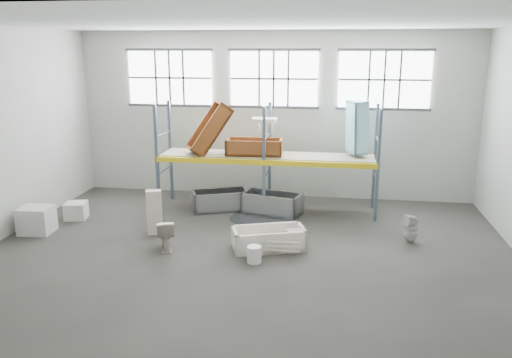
% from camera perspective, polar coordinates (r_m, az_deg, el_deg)
% --- Properties ---
extents(floor, '(12.00, 10.00, 0.10)m').
position_cam_1_polar(floor, '(11.60, -1.15, -8.79)').
color(floor, '#46423B').
rests_on(floor, ground).
extents(ceiling, '(12.00, 10.00, 0.10)m').
position_cam_1_polar(ceiling, '(10.67, -1.29, 17.26)').
color(ceiling, silver).
rests_on(ceiling, ground).
extents(wall_back, '(12.00, 0.10, 5.00)m').
position_cam_1_polar(wall_back, '(15.79, 1.99, 7.05)').
color(wall_back, '#A9A99D').
rests_on(wall_back, ground).
extents(wall_front, '(12.00, 0.10, 5.00)m').
position_cam_1_polar(wall_front, '(6.10, -9.53, -5.12)').
color(wall_front, '#A7A79C').
rests_on(wall_front, ground).
extents(window_left, '(2.60, 0.04, 1.60)m').
position_cam_1_polar(window_left, '(16.27, -9.49, 10.98)').
color(window_left, white).
rests_on(window_left, wall_back).
extents(window_mid, '(2.60, 0.04, 1.60)m').
position_cam_1_polar(window_mid, '(15.58, 1.98, 11.02)').
color(window_mid, white).
rests_on(window_mid, wall_back).
extents(window_right, '(2.60, 0.04, 1.60)m').
position_cam_1_polar(window_right, '(15.52, 14.00, 10.60)').
color(window_right, white).
rests_on(window_right, wall_back).
extents(rack_upright_la, '(0.08, 0.08, 3.00)m').
position_cam_1_polar(rack_upright_la, '(14.57, -10.89, 2.18)').
color(rack_upright_la, slate).
rests_on(rack_upright_la, floor).
extents(rack_upright_lb, '(0.08, 0.08, 3.00)m').
position_cam_1_polar(rack_upright_lb, '(15.68, -9.43, 3.11)').
color(rack_upright_lb, slate).
rests_on(rack_upright_lb, floor).
extents(rack_upright_ma, '(0.08, 0.08, 3.00)m').
position_cam_1_polar(rack_upright_ma, '(13.86, 0.89, 1.82)').
color(rack_upright_ma, slate).
rests_on(rack_upright_ma, floor).
extents(rack_upright_mb, '(0.08, 0.08, 3.00)m').
position_cam_1_polar(rack_upright_mb, '(15.02, 1.52, 2.81)').
color(rack_upright_mb, slate).
rests_on(rack_upright_mb, floor).
extents(rack_upright_ra, '(0.08, 0.08, 3.00)m').
position_cam_1_polar(rack_upright_ra, '(13.78, 13.34, 1.36)').
color(rack_upright_ra, slate).
rests_on(rack_upright_ra, floor).
extents(rack_upright_rb, '(0.08, 0.08, 3.00)m').
position_cam_1_polar(rack_upright_rb, '(14.95, 13.02, 2.38)').
color(rack_upright_rb, slate).
rests_on(rack_upright_rb, floor).
extents(rack_beam_front, '(6.00, 0.10, 0.14)m').
position_cam_1_polar(rack_beam_front, '(13.86, 0.89, 1.82)').
color(rack_beam_front, yellow).
rests_on(rack_beam_front, floor).
extents(rack_beam_back, '(6.00, 0.10, 0.14)m').
position_cam_1_polar(rack_beam_back, '(15.02, 1.52, 2.81)').
color(rack_beam_back, yellow).
rests_on(rack_beam_back, floor).
extents(shelf_deck, '(5.90, 1.10, 0.03)m').
position_cam_1_polar(shelf_deck, '(14.42, 1.22, 2.65)').
color(shelf_deck, gray).
rests_on(shelf_deck, floor).
extents(wet_patch, '(1.80, 1.80, 0.00)m').
position_cam_1_polar(wet_patch, '(14.07, 0.75, -4.32)').
color(wet_patch, black).
rests_on(wet_patch, floor).
extents(bathtub_beige, '(1.81, 1.27, 0.48)m').
position_cam_1_polar(bathtub_beige, '(11.94, 1.42, -6.58)').
color(bathtub_beige, white).
rests_on(bathtub_beige, floor).
extents(cistern_spare, '(0.48, 0.36, 0.42)m').
position_cam_1_polar(cistern_spare, '(11.88, 4.47, -6.55)').
color(cistern_spare, beige).
rests_on(cistern_spare, bathtub_beige).
extents(sink_in_tub, '(0.56, 0.56, 0.16)m').
position_cam_1_polar(sink_in_tub, '(11.99, 1.62, -6.91)').
color(sink_in_tub, beige).
rests_on(sink_in_tub, bathtub_beige).
extents(toilet_beige, '(0.63, 0.80, 0.72)m').
position_cam_1_polar(toilet_beige, '(12.05, -10.01, -6.02)').
color(toilet_beige, beige).
rests_on(toilet_beige, floor).
extents(cistern_tall, '(0.41, 0.32, 1.12)m').
position_cam_1_polar(cistern_tall, '(12.99, -11.16, -3.63)').
color(cistern_tall, beige).
rests_on(cistern_tall, floor).
extents(toilet_white, '(0.41, 0.41, 0.68)m').
position_cam_1_polar(toilet_white, '(12.82, 16.76, -5.25)').
color(toilet_white, silver).
rests_on(toilet_white, floor).
extents(steel_tub_left, '(1.69, 1.25, 0.56)m').
position_cam_1_polar(steel_tub_left, '(14.72, -4.00, -2.36)').
color(steel_tub_left, '#989B9E').
rests_on(steel_tub_left, floor).
extents(steel_tub_right, '(1.73, 1.13, 0.58)m').
position_cam_1_polar(steel_tub_right, '(14.38, 1.81, -2.69)').
color(steel_tub_right, '#B9BCC1').
rests_on(steel_tub_right, floor).
extents(rust_tub_flat, '(1.59, 0.82, 0.44)m').
position_cam_1_polar(rust_tub_flat, '(14.36, -0.20, 3.57)').
color(rust_tub_flat, brown).
rests_on(rust_tub_flat, shelf_deck).
extents(rust_tub_tilted, '(1.47, 1.22, 1.55)m').
position_cam_1_polar(rust_tub_tilted, '(14.53, -5.17, 5.55)').
color(rust_tub_tilted, '#8A3A11').
rests_on(rust_tub_tilted, shelf_deck).
extents(sink_on_shelf, '(0.70, 0.54, 0.61)m').
position_cam_1_polar(sink_on_shelf, '(14.11, 0.94, 4.51)').
color(sink_on_shelf, white).
rests_on(sink_on_shelf, rust_tub_flat).
extents(blue_tub_upright, '(0.66, 0.78, 1.44)m').
position_cam_1_polar(blue_tub_upright, '(14.38, 11.09, 5.64)').
color(blue_tub_upright, '#92D9E9').
rests_on(blue_tub_upright, shelf_deck).
extents(bucket, '(0.40, 0.40, 0.36)m').
position_cam_1_polar(bucket, '(11.22, -0.19, -8.33)').
color(bucket, white).
rests_on(bucket, floor).
extents(carton_near, '(0.82, 0.72, 0.66)m').
position_cam_1_polar(carton_near, '(14.01, -23.09, -4.18)').
color(carton_near, beige).
rests_on(carton_near, floor).
extents(carton_far, '(0.64, 0.64, 0.45)m').
position_cam_1_polar(carton_far, '(14.78, -19.26, -3.31)').
color(carton_far, silver).
rests_on(carton_far, floor).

